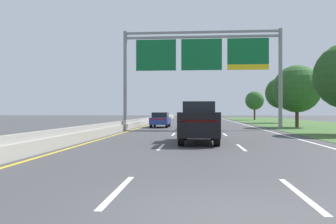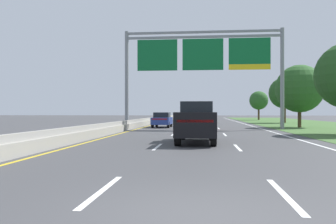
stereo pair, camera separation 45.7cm
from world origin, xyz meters
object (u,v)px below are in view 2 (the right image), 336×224
Objects in this scene: roadside_tree_far at (285,93)px; roadside_tree_distant at (259,101)px; pickup_truck_black at (196,122)px; car_red_centre_lane_sedan at (197,120)px; roadside_tree_mid at (300,89)px; car_darkgreen_centre_lane_sedan at (200,117)px; car_blue_left_lane_sedan at (162,120)px; overhead_sign_gantry at (203,59)px.

roadside_tree_far is 1.17× the size of roadside_tree_distant.
car_red_centre_lane_sedan is at bearing 1.02° from pickup_truck_black.
pickup_truck_black is at bearing -119.27° from roadside_tree_mid.
roadside_tree_mid is at bearing -145.30° from car_darkgreen_centre_lane_sedan.
roadside_tree_distant reaches higher than car_blue_left_lane_sedan.
roadside_tree_mid is at bearing -68.06° from car_red_centre_lane_sedan.
roadside_tree_mid is (10.50, 4.17, 3.21)m from car_red_centre_lane_sedan.
roadside_tree_mid is (10.36, 18.49, 2.95)m from pickup_truck_black.
overhead_sign_gantry reaches higher than car_red_centre_lane_sedan.
pickup_truck_black is 21.40m from roadside_tree_mid.
car_red_centre_lane_sedan is at bearing -130.96° from car_blue_left_lane_sedan.
overhead_sign_gantry is 11.11m from roadside_tree_mid.
car_red_centre_lane_sedan is at bearing -123.52° from roadside_tree_far.
pickup_truck_black is at bearing -91.47° from overhead_sign_gantry.
car_red_centre_lane_sedan is 4.98m from car_blue_left_lane_sedan.
pickup_truck_black is 0.82× the size of roadside_tree_far.
roadside_tree_distant is at bearing -24.21° from car_blue_left_lane_sedan.
car_red_centre_lane_sedan is 0.68× the size of roadside_tree_mid.
overhead_sign_gantry is at bearing -122.54° from roadside_tree_far.
roadside_tree_mid reaches higher than car_red_centre_lane_sedan.
pickup_truck_black is (-0.37, -14.40, -5.60)m from overhead_sign_gantry.
overhead_sign_gantry is 38.08m from roadside_tree_distant.
roadside_tree_distant is (1.01, 32.26, -0.19)m from roadside_tree_mid.
roadside_tree_far is at bearing -45.84° from car_blue_left_lane_sedan.
overhead_sign_gantry is at bearing -79.42° from car_red_centre_lane_sedan.
roadside_tree_mid is at bearing -85.97° from car_blue_left_lane_sedan.
car_blue_left_lane_sedan is 0.68× the size of roadside_tree_mid.
car_red_centre_lane_sedan is 0.78× the size of roadside_tree_distant.
roadside_tree_far is at bearing -19.86° from pickup_truck_black.
roadside_tree_far reaches higher than roadside_tree_distant.
roadside_tree_far reaches higher than car_darkgreen_centre_lane_sedan.
car_red_centre_lane_sedan is at bearing -169.69° from overhead_sign_gantry.
overhead_sign_gantry is 3.39× the size of car_darkgreen_centre_lane_sedan.
car_red_centre_lane_sedan is (-0.18, -18.36, 0.00)m from car_darkgreen_centre_lane_sedan.
roadside_tree_far is at bearing 57.46° from overhead_sign_gantry.
car_red_centre_lane_sedan is 0.67× the size of roadside_tree_far.
overhead_sign_gantry is 2.65× the size of roadside_tree_distant.
car_blue_left_lane_sedan is at bearing 164.11° from car_darkgreen_centre_lane_sedan.
car_blue_left_lane_sedan is (-3.87, 17.61, -0.26)m from pickup_truck_black.
pickup_truck_black is 0.95× the size of roadside_tree_distant.
car_darkgreen_centre_lane_sedan is 15.56m from car_blue_left_lane_sedan.
overhead_sign_gantry is 7.91m from car_blue_left_lane_sedan.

